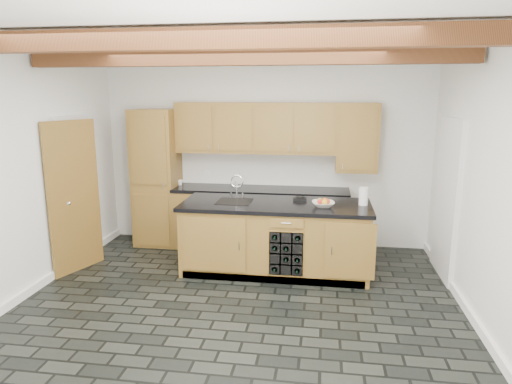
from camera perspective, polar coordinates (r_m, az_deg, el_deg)
ground at (r=5.10m, az=-2.69°, el=-14.93°), size 5.00×5.00×0.00m
room_shell at (r=5.14m, az=-2.65°, el=3.23°), size 5.01×5.00×5.00m
back_cabinetry at (r=6.94m, az=-2.24°, el=1.00°), size 3.65×0.62×2.20m
island at (r=6.06m, az=2.49°, el=-5.71°), size 2.48×0.96×0.93m
faucet at (r=6.06m, az=-2.66°, el=-0.82°), size 0.45×0.40×0.34m
kitchen_scale at (r=6.11m, az=5.53°, el=-0.83°), size 0.18×0.12×0.05m
fruit_bowl at (r=5.80m, az=8.40°, el=-1.52°), size 0.31×0.31×0.07m
fruit_cluster at (r=5.79m, az=8.41°, el=-1.16°), size 0.16×0.17×0.07m
paper_towel at (r=5.98m, az=13.29°, el=-0.53°), size 0.11×0.11×0.23m
mug at (r=7.19m, az=-9.46°, el=1.16°), size 0.11×0.11×0.08m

